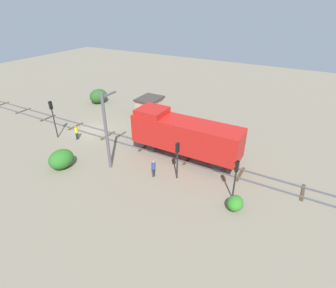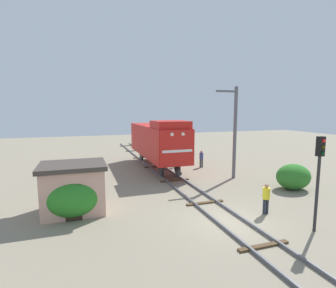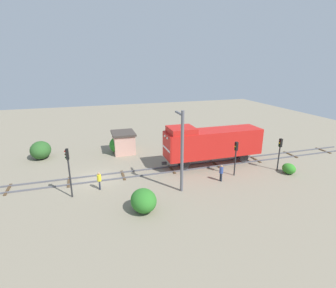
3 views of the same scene
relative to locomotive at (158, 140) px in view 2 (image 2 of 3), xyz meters
The scene contains 13 objects.
ground_plane 13.11m from the locomotive, 90.00° to the right, with size 96.70×96.70×0.00m, color gray.
railway_track 13.09m from the locomotive, 90.00° to the right, with size 2.40×64.47×0.16m.
locomotive is the anchor object (origin of this frame).
traffic_signal_near 15.42m from the locomotive, 78.02° to the right, with size 0.32×0.34×4.48m.
traffic_signal_mid 3.57m from the locomotive, 17.21° to the left, with size 0.32×0.34×3.67m.
traffic_signal_far 7.29m from the locomotive, 60.38° to the left, with size 0.32×0.34×3.60m.
worker_near_track 12.99m from the locomotive, 79.25° to the right, with size 0.38×0.38×1.70m.
worker_by_signal 4.66m from the locomotive, 12.62° to the right, with size 0.38×0.38×1.70m.
catenary_mast 7.44m from the locomotive, 47.78° to the right, with size 1.94×0.28×7.51m.
relay_hut 11.74m from the locomotive, 130.02° to the right, with size 3.50×2.90×2.74m.
bush_mid 12.30m from the locomotive, 128.19° to the right, with size 2.92×2.39×2.13m, color #2B8026.
bush_far 12.13m from the locomotive, 52.48° to the right, with size 2.51×2.05×1.82m, color #2C7426.
bush_back 8.63m from the locomotive, 55.50° to the left, with size 1.52×1.24×1.11m, color #318226.
Camera 2 is at (-7.04, -11.10, 5.66)m, focal length 28.00 mm.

